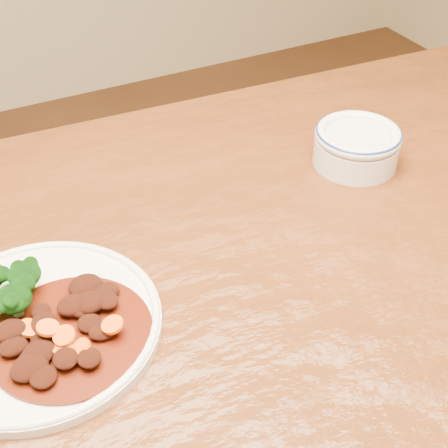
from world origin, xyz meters
name	(u,v)px	position (x,y,z in m)	size (l,w,h in m)	color
dining_table	(211,331)	(0.00, 0.00, 0.67)	(1.54, 0.97, 0.75)	#4F260E
dinner_plate	(39,325)	(-0.20, 0.03, 0.76)	(0.27, 0.27, 0.02)	white
mince_stew	(67,327)	(-0.17, 0.00, 0.77)	(0.18, 0.18, 0.03)	#461207
dip_bowl	(357,145)	(0.31, 0.14, 0.78)	(0.13, 0.13, 0.06)	silver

